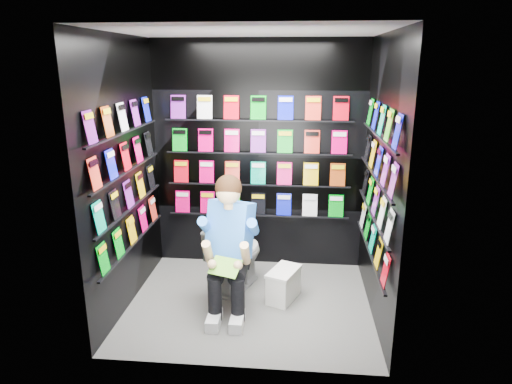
{
  "coord_description": "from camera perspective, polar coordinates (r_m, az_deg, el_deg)",
  "views": [
    {
      "loc": [
        0.45,
        -4.08,
        2.36
      ],
      "look_at": [
        0.05,
        0.15,
        1.13
      ],
      "focal_mm": 32.0,
      "sensor_mm": 36.0,
      "label": 1
    }
  ],
  "objects": [
    {
      "name": "longbox",
      "position": [
        4.75,
        3.47,
        -11.62
      ],
      "size": [
        0.35,
        0.45,
        0.3
      ],
      "primitive_type": "cube",
      "rotation": [
        0.0,
        0.0,
        -0.39
      ],
      "color": "white",
      "rests_on": "floor"
    },
    {
      "name": "longbox_lid",
      "position": [
        4.68,
        3.5,
        -9.85
      ],
      "size": [
        0.38,
        0.48,
        0.03
      ],
      "primitive_type": "cube",
      "rotation": [
        0.0,
        0.0,
        -0.39
      ],
      "color": "white",
      "rests_on": "longbox"
    },
    {
      "name": "comics_right",
      "position": [
        4.28,
        14.9,
        1.31
      ],
      "size": [
        0.06,
        1.7,
        1.37
      ],
      "primitive_type": null,
      "color": "red",
      "rests_on": "wall_right"
    },
    {
      "name": "reader",
      "position": [
        4.38,
        -3.21,
        -4.82
      ],
      "size": [
        0.8,
        0.95,
        1.5
      ],
      "primitive_type": null,
      "rotation": [
        0.0,
        0.0,
        -0.34
      ],
      "color": "blue",
      "rests_on": "toilet"
    },
    {
      "name": "wall_front",
      "position": [
        3.29,
        -2.75,
        -2.68
      ],
      "size": [
        2.4,
        0.04,
        2.6
      ],
      "primitive_type": "cube",
      "color": "black",
      "rests_on": "floor"
    },
    {
      "name": "wall_right",
      "position": [
        4.29,
        15.29,
        1.23
      ],
      "size": [
        0.04,
        2.0,
        2.6
      ],
      "primitive_type": "cube",
      "color": "black",
      "rests_on": "floor"
    },
    {
      "name": "comics_back",
      "position": [
        5.18,
        0.28,
        4.39
      ],
      "size": [
        2.1,
        0.06,
        1.37
      ],
      "primitive_type": null,
      "color": "red",
      "rests_on": "wall_back"
    },
    {
      "name": "toilet",
      "position": [
        4.89,
        -2.47,
        -7.91
      ],
      "size": [
        0.64,
        0.85,
        0.73
      ],
      "primitive_type": "imported",
      "rotation": [
        0.0,
        0.0,
        2.8
      ],
      "color": "white",
      "rests_on": "floor"
    },
    {
      "name": "wall_left",
      "position": [
        4.53,
        -16.15,
        1.95
      ],
      "size": [
        0.04,
        2.0,
        2.6
      ],
      "primitive_type": "cube",
      "color": "black",
      "rests_on": "floor"
    },
    {
      "name": "held_comic",
      "position": [
        4.15,
        -3.88,
        -9.32
      ],
      "size": [
        0.32,
        0.25,
        0.12
      ],
      "primitive_type": "cube",
      "rotation": [
        -0.96,
        0.0,
        -0.34
      ],
      "color": "#28A258",
      "rests_on": "reader"
    },
    {
      "name": "comics_left",
      "position": [
        4.52,
        -15.8,
        2.01
      ],
      "size": [
        0.06,
        1.7,
        1.37
      ],
      "primitive_type": null,
      "color": "red",
      "rests_on": "wall_left"
    },
    {
      "name": "floor",
      "position": [
        4.74,
        -0.81,
        -13.74
      ],
      "size": [
        2.4,
        2.4,
        0.0
      ],
      "primitive_type": "plane",
      "color": "#575755",
      "rests_on": "ground"
    },
    {
      "name": "ceiling",
      "position": [
        4.12,
        -0.96,
        19.47
      ],
      "size": [
        2.4,
        2.4,
        0.0
      ],
      "primitive_type": "plane",
      "color": "white",
      "rests_on": "floor"
    },
    {
      "name": "wall_back",
      "position": [
        5.21,
        0.31,
        4.4
      ],
      "size": [
        2.4,
        0.04,
        2.6
      ],
      "primitive_type": "cube",
      "color": "black",
      "rests_on": "floor"
    }
  ]
}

